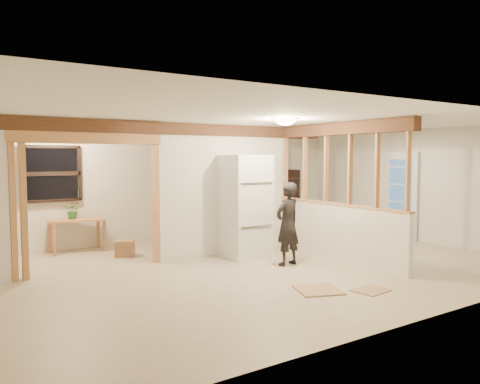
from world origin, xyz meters
TOP-DOWN VIEW (x-y plane):
  - floor at (0.00, 0.00)m, footprint 9.00×6.50m
  - ceiling at (0.00, 0.00)m, footprint 9.00×6.50m
  - wall_back at (0.00, 3.25)m, footprint 9.00×0.01m
  - wall_front at (0.00, -3.25)m, footprint 9.00×0.01m
  - wall_right at (4.50, 0.00)m, footprint 0.01×6.50m
  - partition_center at (0.20, 1.20)m, footprint 2.80×0.12m
  - doorway_frame at (-2.40, 1.20)m, footprint 2.46×0.14m
  - header_beam_back at (-1.00, 1.20)m, footprint 7.00×0.18m
  - header_beam_right at (1.60, -0.40)m, footprint 0.18×3.30m
  - pony_wall at (1.60, -0.40)m, footprint 0.12×3.20m
  - stud_partition at (1.60, -0.40)m, footprint 0.14×3.20m
  - window_back at (-2.60, 3.17)m, footprint 1.12×0.10m
  - french_door at (4.42, 0.40)m, footprint 0.12×0.86m
  - ceiling_dome_main at (0.30, -0.50)m, footprint 0.36×0.36m
  - ceiling_dome_util at (-2.50, 2.30)m, footprint 0.32×0.32m
  - hanging_bulb at (-2.00, 1.60)m, footprint 0.07×0.07m
  - refrigerator at (0.35, 0.76)m, footprint 0.79×0.77m
  - woman at (0.57, -0.24)m, footprint 0.58×0.44m
  - work_table at (-2.19, 2.94)m, footprint 1.12×0.72m
  - potted_plant at (-2.25, 2.98)m, footprint 0.38×0.36m
  - bookshelf at (3.16, 3.05)m, footprint 0.77×0.26m
  - box_util_a at (-1.56, 2.00)m, footprint 0.45×0.42m
  - floor_panel_near at (-0.05, -1.71)m, footprint 0.76×0.76m
  - floor_panel_far at (0.56, -2.12)m, footprint 0.52×0.44m

SIDE VIEW (x-z plane):
  - floor at x=0.00m, z-range -0.01..0.00m
  - floor_panel_far at x=0.56m, z-range 0.00..0.02m
  - floor_panel_near at x=-0.05m, z-range 0.00..0.02m
  - box_util_a at x=-1.56m, z-range 0.00..0.31m
  - work_table at x=-2.19m, z-range 0.00..0.65m
  - pony_wall at x=1.60m, z-range 0.00..1.00m
  - woman at x=0.57m, z-range 0.00..1.44m
  - bookshelf at x=3.16m, z-range 0.00..1.54m
  - potted_plant at x=-2.25m, z-range 0.65..0.99m
  - refrigerator at x=0.35m, z-range 0.00..1.91m
  - french_door at x=4.42m, z-range 0.00..2.00m
  - doorway_frame at x=-2.40m, z-range 0.00..2.20m
  - wall_back at x=0.00m, z-range 0.00..2.50m
  - wall_front at x=0.00m, z-range 0.00..2.50m
  - wall_right at x=4.50m, z-range 0.00..2.50m
  - partition_center at x=0.20m, z-range 0.00..2.50m
  - window_back at x=-2.60m, z-range 1.00..2.10m
  - stud_partition at x=1.60m, z-range 1.00..2.32m
  - hanging_bulb at x=-2.00m, z-range 2.15..2.22m
  - header_beam_back at x=-1.00m, z-range 2.27..2.49m
  - header_beam_right at x=1.60m, z-range 2.27..2.49m
  - ceiling_dome_main at x=0.30m, z-range 2.40..2.56m
  - ceiling_dome_util at x=-2.50m, z-range 2.41..2.55m
  - ceiling at x=0.00m, z-range 2.50..2.50m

